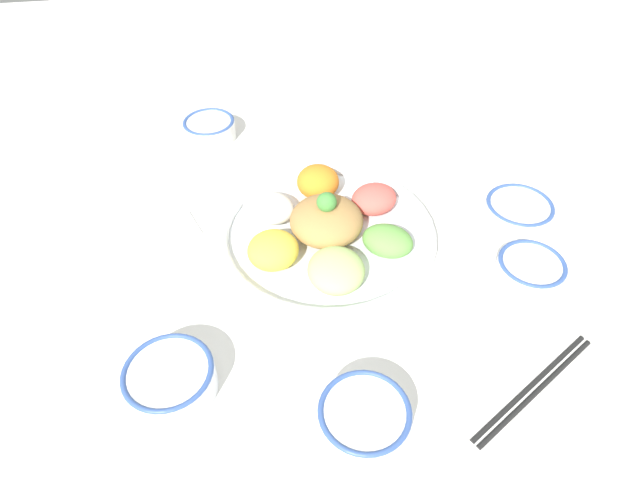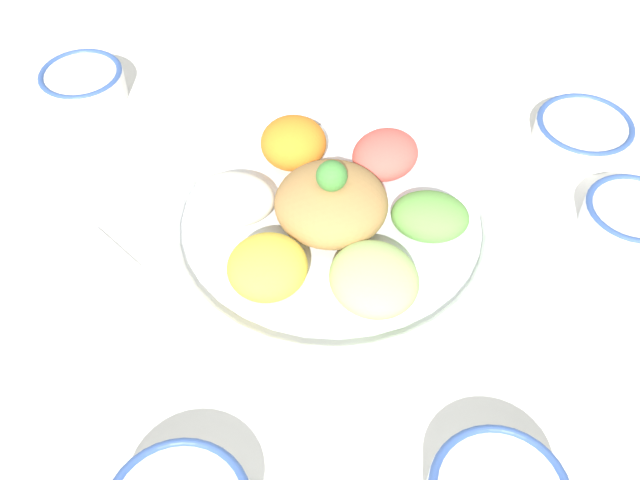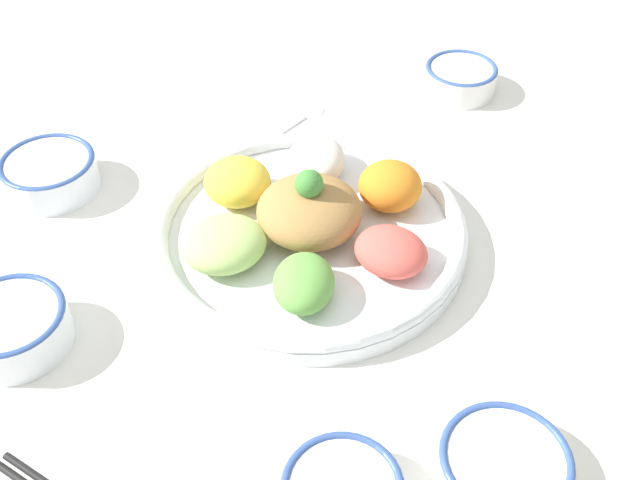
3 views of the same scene
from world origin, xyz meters
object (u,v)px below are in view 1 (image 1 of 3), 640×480
(chopsticks_pair_near, at_px, (535,387))
(rice_bowl_blue, at_px, (364,418))
(serving_spoon_main, at_px, (186,213))
(sauce_bowl_dark, at_px, (210,128))
(sauce_bowl_far, at_px, (170,379))
(salad_platter, at_px, (325,231))
(sauce_bowl_red, at_px, (519,209))
(rice_bowl_plain, at_px, (530,269))

(chopsticks_pair_near, bearing_deg, rice_bowl_blue, -25.67)
(rice_bowl_blue, bearing_deg, serving_spoon_main, 27.30)
(sauce_bowl_dark, xyz_separation_m, sauce_bowl_far, (-0.59, 0.05, 0.00))
(chopsticks_pair_near, bearing_deg, serving_spoon_main, -72.75)
(serving_spoon_main, bearing_deg, salad_platter, 43.78)
(sauce_bowl_dark, bearing_deg, chopsticks_pair_near, -147.73)
(sauce_bowl_red, xyz_separation_m, sauce_bowl_far, (-0.25, 0.59, 0.01))
(rice_bowl_plain, xyz_separation_m, serving_spoon_main, (0.23, 0.54, -0.02))
(salad_platter, height_order, sauce_bowl_red, salad_platter)
(salad_platter, xyz_separation_m, chopsticks_pair_near, (-0.31, -0.23, -0.02))
(salad_platter, xyz_separation_m, rice_bowl_blue, (-0.33, 0.01, -0.00))
(rice_bowl_blue, height_order, sauce_bowl_dark, rice_bowl_blue)
(rice_bowl_plain, bearing_deg, chopsticks_pair_near, 158.30)
(salad_platter, relative_size, chopsticks_pair_near, 1.66)
(rice_bowl_blue, xyz_separation_m, sauce_bowl_far, (0.09, 0.24, -0.00))
(sauce_bowl_far, bearing_deg, sauce_bowl_red, -66.57)
(salad_platter, bearing_deg, rice_bowl_plain, -112.42)
(salad_platter, relative_size, sauce_bowl_far, 3.08)
(sauce_bowl_red, distance_m, chopsticks_pair_near, 0.35)
(salad_platter, distance_m, rice_bowl_blue, 0.33)
(rice_bowl_blue, relative_size, sauce_bowl_far, 0.97)
(rice_bowl_plain, relative_size, serving_spoon_main, 0.89)
(salad_platter, relative_size, rice_bowl_plain, 3.48)
(serving_spoon_main, bearing_deg, sauce_bowl_far, -22.88)
(sauce_bowl_far, bearing_deg, salad_platter, -44.95)
(chopsticks_pair_near, distance_m, serving_spoon_main, 0.63)
(sauce_bowl_red, distance_m, serving_spoon_main, 0.59)
(sauce_bowl_red, height_order, serving_spoon_main, sauce_bowl_red)
(sauce_bowl_dark, bearing_deg, serving_spoon_main, 169.37)
(rice_bowl_blue, bearing_deg, sauce_bowl_red, -45.46)
(serving_spoon_main, bearing_deg, chopsticks_pair_near, 26.14)
(chopsticks_pair_near, bearing_deg, sauce_bowl_far, -39.15)
(sauce_bowl_dark, bearing_deg, salad_platter, -151.54)
(sauce_bowl_red, height_order, sauce_bowl_dark, sauce_bowl_dark)
(chopsticks_pair_near, xyz_separation_m, serving_spoon_main, (0.42, 0.46, -0.00))
(salad_platter, distance_m, serving_spoon_main, 0.26)
(sauce_bowl_dark, xyz_separation_m, rice_bowl_plain, (-0.47, -0.49, -0.00))
(sauce_bowl_red, height_order, chopsticks_pair_near, sauce_bowl_red)
(rice_bowl_blue, relative_size, rice_bowl_plain, 1.09)
(sauce_bowl_red, relative_size, sauce_bowl_dark, 1.10)
(salad_platter, xyz_separation_m, sauce_bowl_far, (-0.24, 0.24, -0.00))
(sauce_bowl_red, bearing_deg, serving_spoon_main, 80.73)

